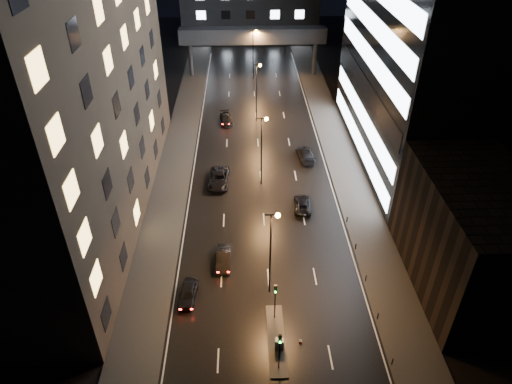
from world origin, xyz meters
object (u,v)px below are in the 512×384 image
(car_away_c, at_px, (219,179))
(utility_cabinet, at_px, (279,344))
(car_toward_b, at_px, (305,154))
(car_away_a, at_px, (188,293))
(car_away_d, at_px, (226,119))
(car_toward_a, at_px, (302,204))
(car_away_b, at_px, (224,258))

(car_away_c, relative_size, utility_cabinet, 4.69)
(car_away_c, relative_size, car_toward_b, 1.08)
(car_away_a, distance_m, utility_cabinet, 10.87)
(car_away_d, bearing_deg, car_toward_a, -75.33)
(car_away_d, xyz_separation_m, car_toward_b, (12.22, -12.78, 0.10))
(car_away_c, bearing_deg, car_away_a, -94.26)
(car_away_b, bearing_deg, utility_cabinet, -63.47)
(car_away_b, height_order, car_toward_a, car_away_b)
(car_toward_a, distance_m, utility_cabinet, 21.80)
(car_toward_a, height_order, utility_cabinet, utility_cabinet)
(car_away_b, height_order, car_toward_b, car_toward_b)
(car_away_b, xyz_separation_m, car_away_c, (-1.06, 15.95, 0.10))
(car_away_a, xyz_separation_m, car_away_d, (2.99, 40.04, -0.01))
(car_away_a, distance_m, car_toward_a, 19.97)
(car_away_a, relative_size, car_toward_a, 0.90)
(car_away_d, bearing_deg, car_away_c, -99.41)
(car_away_a, relative_size, car_away_c, 0.70)
(car_toward_b, relative_size, utility_cabinet, 4.35)
(car_away_b, bearing_deg, car_away_a, -123.52)
(car_away_b, distance_m, utility_cabinet, 12.55)
(car_away_a, xyz_separation_m, car_away_c, (2.41, 20.88, 0.12))
(car_away_b, bearing_deg, car_away_c, 95.44)
(car_away_b, bearing_deg, car_away_d, 92.41)
(car_toward_b, bearing_deg, utility_cabinet, 74.11)
(car_away_c, xyz_separation_m, car_toward_a, (10.93, -6.01, -0.18))
(car_toward_a, xyz_separation_m, car_toward_b, (1.87, 12.40, 0.16))
(car_away_b, distance_m, car_toward_b, 25.22)
(car_toward_b, bearing_deg, car_toward_a, 76.36)
(car_away_b, xyz_separation_m, car_toward_b, (11.73, 22.33, 0.07))
(car_away_d, bearing_deg, car_away_a, -101.94)
(car_away_a, xyz_separation_m, utility_cabinet, (8.76, -6.45, 0.08))
(car_away_a, height_order, car_toward_b, car_toward_b)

